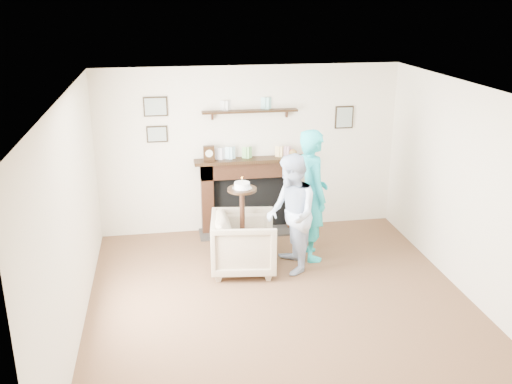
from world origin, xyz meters
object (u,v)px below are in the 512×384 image
at_px(armchair, 244,269).
at_px(man, 290,269).
at_px(woman, 310,256).
at_px(pedestal_table, 242,211).

height_order(armchair, man, man).
bearing_deg(man, woman, 133.66).
bearing_deg(armchair, man, -92.23).
bearing_deg(armchair, woman, -68.00).
distance_m(woman, pedestal_table, 1.22).
height_order(armchair, pedestal_table, pedestal_table).
distance_m(man, pedestal_table, 1.01).
xyz_separation_m(armchair, woman, (0.96, 0.25, 0.00)).
relative_size(woman, pedestal_table, 1.48).
distance_m(armchair, pedestal_table, 0.78).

